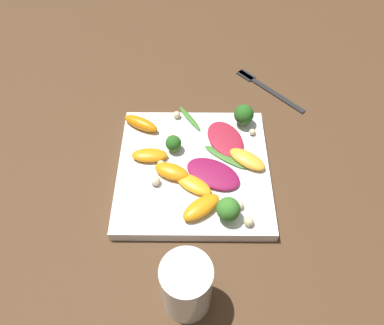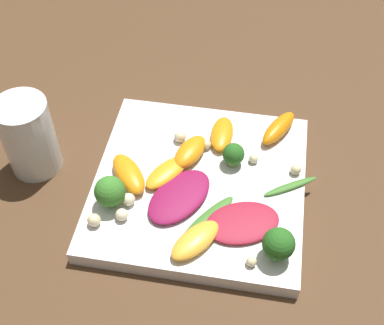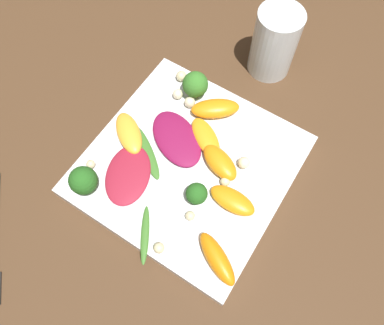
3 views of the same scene
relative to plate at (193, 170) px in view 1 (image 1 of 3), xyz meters
The scene contains 25 objects.
ground_plane 0.01m from the plate, ahead, with size 2.40×2.40×0.00m, color #4C331E.
plate is the anchor object (origin of this frame).
drinking_glass 0.23m from the plate, ahead, with size 0.07×0.07×0.11m.
fork 0.29m from the plate, 147.34° to the left, with size 0.14×0.14×0.01m.
radicchio_leaf_0 0.04m from the plate, 59.64° to the left, with size 0.10×0.12×0.01m.
radicchio_leaf_1 0.09m from the plate, 136.22° to the left, with size 0.11×0.09×0.01m.
orange_segment_0 0.10m from the plate, 96.26° to the left, with size 0.07×0.08×0.02m.
orange_segment_1 0.09m from the plate, ahead, with size 0.07×0.08×0.02m.
orange_segment_2 0.14m from the plate, 132.93° to the right, with size 0.06×0.08×0.02m.
orange_segment_3 0.05m from the plate, ahead, with size 0.06×0.08×0.01m.
orange_segment_4 0.08m from the plate, 103.16° to the right, with size 0.03×0.07×0.02m.
orange_segment_5 0.05m from the plate, 63.50° to the right, with size 0.05×0.07×0.02m.
broccoli_floret_0 0.15m from the plate, 137.87° to the left, with size 0.04×0.04×0.05m.
broccoli_floret_1 0.06m from the plate, 136.73° to the right, with size 0.03×0.03×0.03m.
broccoli_floret_2 0.12m from the plate, 28.37° to the left, with size 0.04×0.04×0.04m.
arugula_sprig_0 0.06m from the plate, 108.68° to the left, with size 0.07×0.08×0.01m.
arugula_sprig_1 0.12m from the plate, behind, with size 0.07×0.05×0.01m.
macadamia_nut_0 0.15m from the plate, 37.69° to the left, with size 0.02×0.02×0.02m.
macadamia_nut_1 0.14m from the plate, 124.93° to the left, with size 0.01×0.01×0.01m.
macadamia_nut_2 0.10m from the plate, 32.27° to the left, with size 0.02×0.02×0.02m.
macadamia_nut_3 0.08m from the plate, 60.34° to the right, with size 0.02×0.02×0.02m.
macadamia_nut_4 0.11m from the plate, 41.72° to the left, with size 0.02×0.02×0.02m.
macadamia_nut_5 0.13m from the plate, 164.56° to the right, with size 0.01×0.01×0.01m.
macadamia_nut_6 0.08m from the plate, 146.34° to the right, with size 0.01×0.01×0.01m.
macadamia_nut_7 0.06m from the plate, 88.04° to the right, with size 0.01×0.01×0.01m.
Camera 1 is at (0.40, 0.00, 0.56)m, focal length 35.00 mm.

